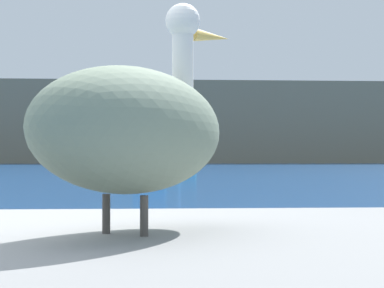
{
  "coord_description": "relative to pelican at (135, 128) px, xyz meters",
  "views": [
    {
      "loc": [
        0.88,
        -3.23,
        1.02
      ],
      "look_at": [
        2.04,
        14.46,
        1.29
      ],
      "focal_mm": 64.4,
      "sensor_mm": 36.0,
      "label": 1
    }
  ],
  "objects": [
    {
      "name": "hillside_backdrop",
      "position": [
        -0.83,
        81.75,
        3.53
      ],
      "size": [
        140.0,
        16.92,
        9.29
      ],
      "primitive_type": "cube",
      "color": "#7F755B",
      "rests_on": "ground"
    },
    {
      "name": "fishing_boat_teal",
      "position": [
        0.49,
        40.45,
        -0.3
      ],
      "size": [
        5.2,
        2.05,
        5.46
      ],
      "rotation": [
        0.0,
        0.0,
        -0.14
      ],
      "color": "teal",
      "rests_on": "ground"
    },
    {
      "name": "pelican",
      "position": [
        0.0,
        0.0,
        0.0
      ],
      "size": [
        0.98,
        1.24,
        0.93
      ],
      "rotation": [
        0.0,
        0.0,
        0.98
      ],
      "color": "gray",
      "rests_on": "pier_dock"
    }
  ]
}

